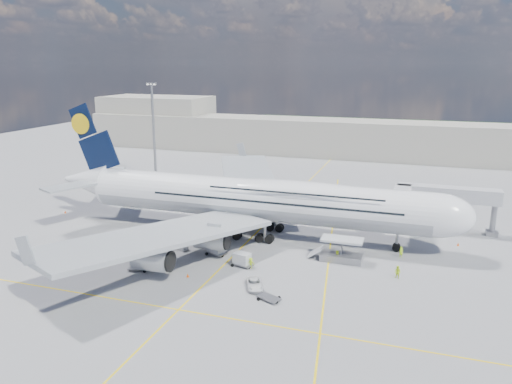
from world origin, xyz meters
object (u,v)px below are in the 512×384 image
(crew_nose, at_px, (401,252))
(cone_wing_left_inner, at_px, (258,206))
(cone_wing_left_outer, at_px, (222,191))
(catering_truck_inner, at_px, (240,200))
(dolly_row_a, at_px, (141,241))
(crew_wing, at_px, (125,246))
(cone_wing_right_outer, at_px, (109,259))
(dolly_nose_far, at_px, (269,298))
(cargo_loader, at_px, (340,253))
(catering_truck_outer, at_px, (256,180))
(dolly_row_b, at_px, (139,263))
(dolly_back, at_px, (147,233))
(cone_nose, at_px, (458,244))
(crew_tug, at_px, (251,263))
(jet_bridge, at_px, (430,197))
(dolly_nose_near, at_px, (242,259))
(cone_wing_right_inner, at_px, (188,275))
(crew_van, at_px, (337,255))
(airliner, at_px, (256,199))
(baggage_tug, at_px, (180,245))
(light_mast, at_px, (154,130))
(dolly_row_c, at_px, (216,248))
(crew_loader, at_px, (398,272))
(service_van, at_px, (254,284))
(cone_tail, at_px, (65,212))

(crew_nose, relative_size, cone_wing_left_inner, 3.40)
(cone_wing_left_outer, bearing_deg, catering_truck_inner, -51.58)
(dolly_row_a, bearing_deg, crew_wing, -138.07)
(cone_wing_right_outer, bearing_deg, dolly_nose_far, -10.26)
(cargo_loader, distance_m, crew_wing, 35.39)
(cargo_loader, height_order, catering_truck_outer, catering_truck_outer)
(dolly_row_b, xyz_separation_m, catering_truck_outer, (0.43, 54.45, 0.82))
(dolly_back, xyz_separation_m, cone_nose, (53.73, 11.76, -0.03))
(dolly_row_b, bearing_deg, cone_nose, 13.90)
(dolly_row_a, bearing_deg, crew_tug, -12.87)
(jet_bridge, xyz_separation_m, dolly_nose_near, (-26.97, -25.19, -5.70))
(jet_bridge, height_order, dolly_nose_near, jet_bridge)
(dolly_back, distance_m, dolly_nose_far, 33.98)
(cone_wing_left_inner, bearing_deg, cone_wing_right_inner, -87.30)
(crew_van, bearing_deg, cone_wing_right_inner, 118.05)
(dolly_nose_far, bearing_deg, dolly_nose_near, 153.01)
(crew_van, relative_size, cone_wing_right_outer, 3.25)
(crew_nose, bearing_deg, airliner, 140.42)
(crew_wing, bearing_deg, dolly_row_b, -99.68)
(catering_truck_inner, relative_size, crew_wing, 3.37)
(crew_nose, relative_size, crew_wing, 1.00)
(dolly_row_b, bearing_deg, cone_wing_left_inner, 64.73)
(cone_wing_left_inner, xyz_separation_m, cone_wing_right_inner, (1.79, -37.86, 0.00))
(baggage_tug, relative_size, catering_truck_inner, 0.46)
(dolly_row_a, xyz_separation_m, dolly_nose_far, (26.11, -11.51, -0.79))
(light_mast, relative_size, catering_truck_outer, 3.42)
(cargo_loader, height_order, dolly_row_c, cargo_loader)
(crew_tug, relative_size, cone_wing_left_inner, 3.20)
(dolly_back, relative_size, dolly_nose_near, 0.74)
(crew_van, bearing_deg, catering_truck_outer, 27.70)
(catering_truck_inner, bearing_deg, crew_wing, -96.32)
(dolly_nose_far, bearing_deg, dolly_row_c, 161.52)
(dolly_row_b, distance_m, cone_wing_right_inner, 8.16)
(cone_wing_right_inner, bearing_deg, catering_truck_inner, 98.55)
(crew_loader, distance_m, cone_wing_right_outer, 44.48)
(cone_nose, bearing_deg, catering_truck_inner, 166.65)
(jet_bridge, bearing_deg, baggage_tug, -151.08)
(airliner, xyz_separation_m, dolly_nose_far, (9.82, -23.80, -6.52))
(catering_truck_outer, height_order, cone_wing_right_inner, catering_truck_outer)
(light_mast, relative_size, dolly_back, 9.33)
(dolly_nose_near, relative_size, cone_wing_left_outer, 7.67)
(light_mast, bearing_deg, dolly_back, -62.58)
(jet_bridge, relative_size, cone_wing_left_outer, 39.01)
(baggage_tug, distance_m, service_van, 19.51)
(dolly_back, relative_size, cone_wing_left_outer, 5.67)
(catering_truck_inner, distance_m, cone_wing_right_inner, 37.28)
(dolly_row_b, relative_size, crew_tug, 2.07)
(dolly_nose_far, distance_m, service_van, 4.12)
(jet_bridge, xyz_separation_m, cone_wing_left_outer, (-47.01, 15.85, -6.62))
(catering_truck_outer, relative_size, cone_tail, 13.04)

